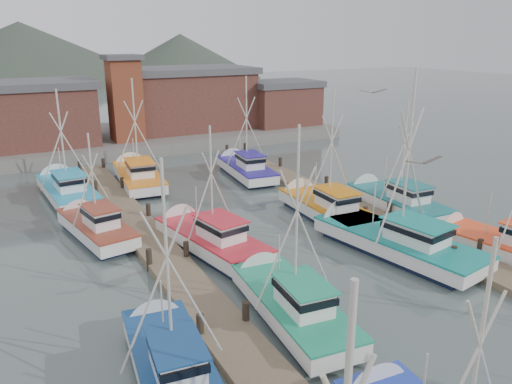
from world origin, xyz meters
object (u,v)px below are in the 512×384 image
lookout_tower (125,98)px  boat_8 (206,237)px  boat_12 (137,175)px  boat_4 (288,301)px

lookout_tower → boat_8: 27.26m
lookout_tower → boat_12: lookout_tower is taller
boat_4 → boat_12: boat_12 is taller
boat_8 → lookout_tower: bearing=74.6°
boat_8 → boat_12: boat_12 is taller
boat_4 → boat_8: boat_4 is taller
lookout_tower → boat_8: (-2.33, -26.72, -4.87)m
lookout_tower → boat_8: bearing=-95.0°
lookout_tower → boat_4: lookout_tower is taller
boat_4 → boat_12: size_ratio=0.95×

